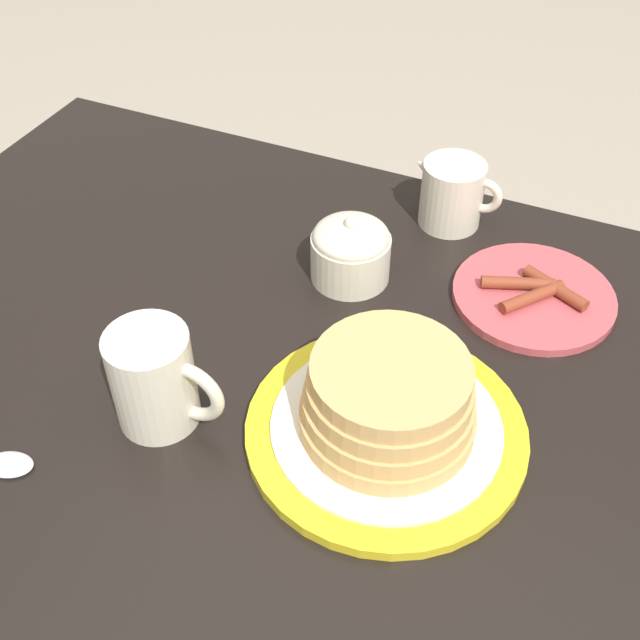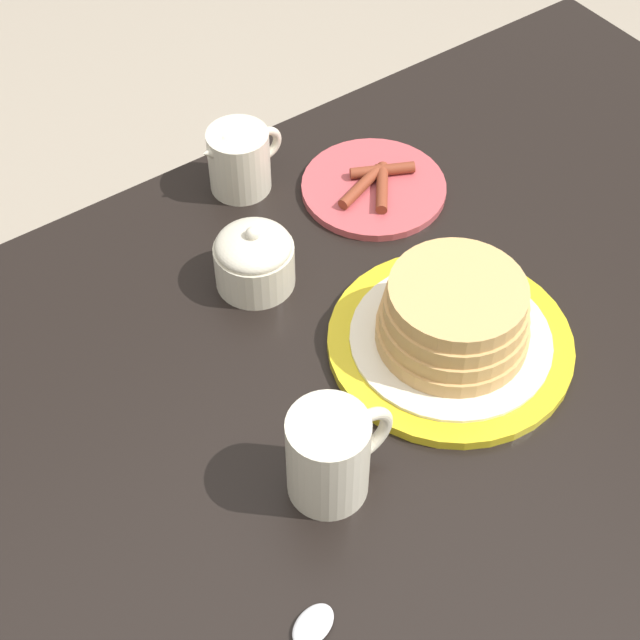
% 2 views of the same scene
% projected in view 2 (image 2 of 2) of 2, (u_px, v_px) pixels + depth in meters
% --- Properties ---
extents(ground_plane, '(8.00, 8.00, 0.00)m').
position_uv_depth(ground_plane, '(381.00, 636.00, 1.62)').
color(ground_plane, gray).
extents(dining_table, '(1.25, 0.81, 0.75)m').
position_uv_depth(dining_table, '(406.00, 423.00, 1.14)').
color(dining_table, black).
rests_on(dining_table, ground_plane).
extents(pancake_plate, '(0.26, 0.26, 0.09)m').
position_uv_depth(pancake_plate, '(453.00, 325.00, 1.02)').
color(pancake_plate, gold).
rests_on(pancake_plate, dining_table).
extents(side_plate_bacon, '(0.18, 0.18, 0.02)m').
position_uv_depth(side_plate_bacon, '(374.00, 187.00, 1.20)').
color(side_plate_bacon, '#B2474C').
rests_on(side_plate_bacon, dining_table).
extents(coffee_mug, '(0.11, 0.08, 0.10)m').
position_uv_depth(coffee_mug, '(331.00, 454.00, 0.90)').
color(coffee_mug, beige).
rests_on(coffee_mug, dining_table).
extents(creamer_pitcher, '(0.11, 0.08, 0.09)m').
position_uv_depth(creamer_pitcher, '(239.00, 159.00, 1.18)').
color(creamer_pitcher, beige).
rests_on(creamer_pitcher, dining_table).
extents(sugar_bowl, '(0.09, 0.09, 0.08)m').
position_uv_depth(sugar_bowl, '(254.00, 258.00, 1.08)').
color(sugar_bowl, beige).
rests_on(sugar_bowl, dining_table).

